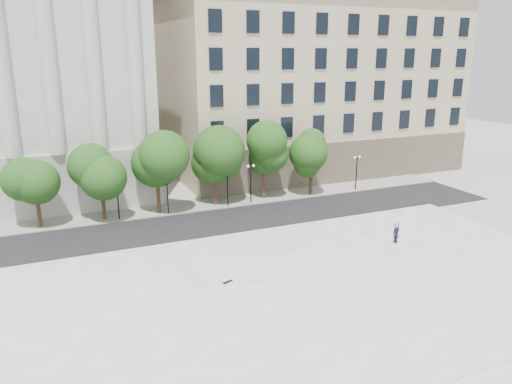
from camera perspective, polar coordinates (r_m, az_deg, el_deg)
ground at (r=29.81m, az=5.37°, el=-14.47°), size 160.00×160.00×0.00m
plaza at (r=32.03m, az=2.75°, el=-11.70°), size 44.00×22.00×0.45m
street at (r=44.96m, az=-5.73°, el=-3.81°), size 60.00×8.00×0.02m
far_sidewalk at (r=50.41m, az=-7.84°, el=-1.66°), size 60.00×4.00×0.12m
building_east at (r=69.65m, az=4.66°, el=12.48°), size 36.00×26.15×23.00m
traffic_light_west at (r=47.29m, az=-10.18°, el=1.70°), size 1.10×1.81×4.23m
traffic_light_east at (r=48.99m, az=-3.30°, el=2.26°), size 0.40×1.56×4.12m
person_lying at (r=40.97m, az=15.67°, el=-5.33°), size 0.61×1.62×0.44m
skateboard at (r=33.13m, az=-3.26°, el=-10.22°), size 0.75×0.44×0.07m
street_trees at (r=48.25m, az=-8.70°, el=3.74°), size 30.78×4.86×7.94m
lamp_posts at (r=48.35m, az=-7.53°, el=1.03°), size 37.89×0.28×4.17m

